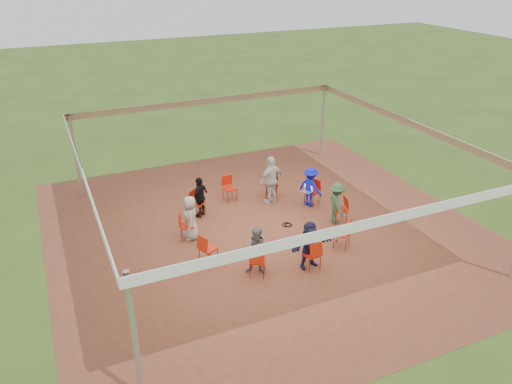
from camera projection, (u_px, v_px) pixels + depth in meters
name	position (u px, v px, depth m)	size (l,w,h in m)	color
ground	(265.00, 230.00, 15.77)	(80.00, 80.00, 0.00)	#335119
dirt_patch	(265.00, 230.00, 15.77)	(13.00, 13.00, 0.00)	brown
tent	(266.00, 161.00, 14.75)	(10.33, 10.33, 3.00)	#B2B2B7
chair_0	(312.00, 192.00, 17.22)	(0.42, 0.44, 0.90)	#B91F08
chair_1	(272.00, 185.00, 17.78)	(0.42, 0.44, 0.90)	#B91F08
chair_2	(230.00, 189.00, 17.49)	(0.42, 0.44, 0.90)	#B91F08
chair_3	(197.00, 203.00, 16.48)	(0.42, 0.44, 0.90)	#B91F08
chair_4	(187.00, 226.00, 15.12)	(0.42, 0.44, 0.90)	#B91F08
chair_5	(208.00, 249.00, 13.94)	(0.42, 0.44, 0.90)	#B91F08
chair_6	(258.00, 261.00, 13.38)	(0.42, 0.44, 0.90)	#B91F08
chair_7	(312.00, 255.00, 13.66)	(0.42, 0.44, 0.90)	#B91F08
chair_8	(342.00, 234.00, 14.68)	(0.42, 0.44, 0.90)	#B91F08
chair_9	(340.00, 210.00, 16.04)	(0.42, 0.44, 0.90)	#B91F08
person_seated_0	(310.00, 187.00, 17.03)	(0.90, 0.45, 1.40)	#0D13B6
person_seated_1	(271.00, 180.00, 17.56)	(0.51, 0.33, 1.40)	#3E1024
person_seated_2	(200.00, 197.00, 16.32)	(0.82, 0.42, 1.40)	black
person_seated_3	(190.00, 218.00, 15.03)	(0.68, 0.38, 1.40)	#9E9A8B
person_seated_4	(258.00, 251.00, 13.38)	(0.68, 0.39, 1.40)	slate
person_seated_5	(309.00, 245.00, 13.65)	(1.30, 0.48, 1.40)	#1C1D3E
person_seated_6	(337.00, 203.00, 15.90)	(0.90, 0.45, 1.40)	#294E2E
standing_person	(271.00, 180.00, 17.14)	(1.01, 0.52, 1.72)	silver
cable_coil	(287.00, 225.00, 16.04)	(0.33, 0.33, 0.03)	black
laptop	(308.00, 189.00, 16.94)	(0.39, 0.43, 0.24)	#B7B7BC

